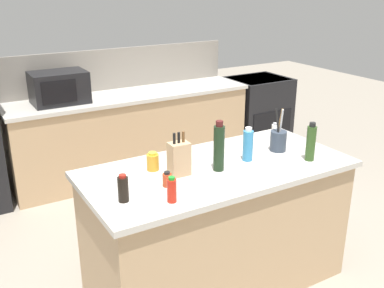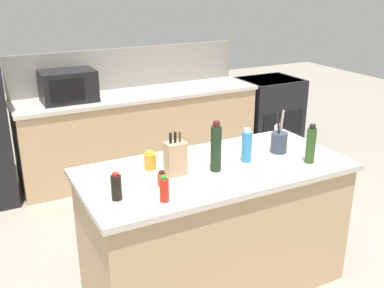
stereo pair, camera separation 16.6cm
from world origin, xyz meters
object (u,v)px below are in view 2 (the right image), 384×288
object	(u,v)px
hot_sauce_bottle	(164,190)
olive_oil_bottle	(311,145)
wine_bottle	(216,148)
soy_sauce_bottle	(116,187)
range_oven	(268,113)
microwave	(68,86)
knife_block	(175,158)
utensil_crock	(279,142)
dish_soap_bottle	(247,146)
honey_jar	(150,161)
spice_jar_paprika	(162,179)
salt_shaker	(277,132)

from	to	relation	value
hot_sauce_bottle	olive_oil_bottle	world-z (taller)	olive_oil_bottle
wine_bottle	soy_sauce_bottle	xyz separation A→B (m)	(-0.72, -0.10, -0.08)
range_oven	microwave	size ratio (longest dim) A/B	1.68
soy_sauce_bottle	olive_oil_bottle	xyz separation A→B (m)	(1.37, -0.08, 0.05)
hot_sauce_bottle	range_oven	bearing A→B (deg)	43.70
knife_block	utensil_crock	world-z (taller)	utensil_crock
soy_sauce_bottle	dish_soap_bottle	bearing A→B (deg)	7.82
microwave	honey_jar	size ratio (longest dim) A/B	4.39
wine_bottle	honey_jar	distance (m)	0.45
knife_block	olive_oil_bottle	size ratio (longest dim) A/B	1.05
spice_jar_paprika	honey_jar	size ratio (longest dim) A/B	0.77
hot_sauce_bottle	honey_jar	distance (m)	0.48
knife_block	wine_bottle	xyz separation A→B (m)	(0.26, -0.07, 0.05)
microwave	spice_jar_paprika	bearing A→B (deg)	-89.08
hot_sauce_bottle	olive_oil_bottle	distance (m)	1.13
hot_sauce_bottle	dish_soap_bottle	bearing A→B (deg)	20.61
hot_sauce_bottle	wine_bottle	world-z (taller)	wine_bottle
utensil_crock	honey_jar	size ratio (longest dim) A/B	2.56
salt_shaker	hot_sauce_bottle	bearing A→B (deg)	-155.76
spice_jar_paprika	soy_sauce_bottle	bearing A→B (deg)	-170.83
soy_sauce_bottle	knife_block	bearing A→B (deg)	19.81
microwave	honey_jar	xyz separation A→B (m)	(0.07, -2.03, -0.10)
salt_shaker	dish_soap_bottle	size ratio (longest dim) A/B	0.51
utensil_crock	honey_jar	bearing A→B (deg)	171.33
honey_jar	olive_oil_bottle	distance (m)	1.10
hot_sauce_bottle	soy_sauce_bottle	size ratio (longest dim) A/B	0.93
honey_jar	wine_bottle	bearing A→B (deg)	-30.74
salt_shaker	wine_bottle	world-z (taller)	wine_bottle
microwave	dish_soap_bottle	size ratio (longest dim) A/B	2.26
honey_jar	salt_shaker	bearing A→B (deg)	4.37
salt_shaker	wine_bottle	size ratio (longest dim) A/B	0.36
dish_soap_bottle	olive_oil_bottle	size ratio (longest dim) A/B	0.88
utensil_crock	range_oven	bearing A→B (deg)	54.54
range_oven	spice_jar_paprika	bearing A→B (deg)	-137.85
salt_shaker	spice_jar_paprika	world-z (taller)	salt_shaker
range_oven	wine_bottle	world-z (taller)	wine_bottle
soy_sauce_bottle	spice_jar_paprika	xyz separation A→B (m)	(0.31, 0.05, -0.03)
wine_bottle	honey_jar	bearing A→B (deg)	149.26
soy_sauce_bottle	honey_jar	world-z (taller)	soy_sauce_bottle
spice_jar_paprika	honey_jar	distance (m)	0.27
wine_bottle	dish_soap_bottle	bearing A→B (deg)	8.33
microwave	wine_bottle	bearing A→B (deg)	-78.78
range_oven	utensil_crock	world-z (taller)	utensil_crock
knife_block	spice_jar_paprika	xyz separation A→B (m)	(-0.15, -0.11, -0.07)
dish_soap_bottle	olive_oil_bottle	bearing A→B (deg)	-29.91
microwave	utensil_crock	distance (m)	2.40
microwave	olive_oil_bottle	bearing A→B (deg)	-65.73
utensil_crock	hot_sauce_bottle	bearing A→B (deg)	-163.18
microwave	knife_block	bearing A→B (deg)	-85.18
range_oven	hot_sauce_bottle	xyz separation A→B (m)	(-2.61, -2.49, 0.55)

